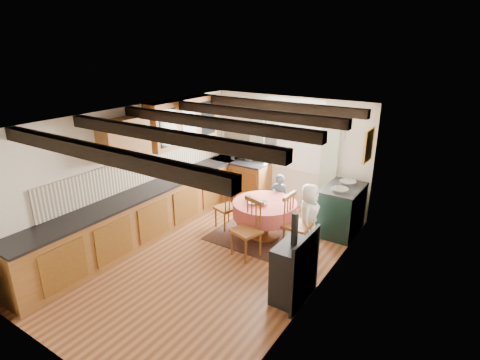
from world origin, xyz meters
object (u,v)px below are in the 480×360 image
Objects in this scene: aga_range at (342,209)px; cup at (249,197)px; child_right at (309,215)px; child_far at (279,198)px; cast_iron_stove at (293,257)px; chair_left at (226,206)px; dining_table at (264,220)px; chair_near at (246,229)px; chair_right at (298,223)px.

cup is (-1.42, -1.05, 0.28)m from aga_range.
aga_range is 0.87× the size of child_right.
cast_iron_stove is at bearing 111.40° from child_far.
child_right is (1.61, 0.22, 0.13)m from chair_left.
cup is (-1.10, -0.22, 0.17)m from child_right.
dining_table is at bearing 112.65° from chair_left.
chair_near is 1.46m from child_far.
aga_range is 0.76× the size of cast_iron_stove.
child_far is (-1.29, 2.06, -0.15)m from cast_iron_stove.
dining_table is 1.14× the size of chair_right.
child_far reaches higher than chair_near.
child_right reaches higher than chair_left.
chair_near is at bearing -120.92° from aga_range.
chair_right is 1.37m from cast_iron_stove.
chair_left is 0.59m from cup.
chair_right is at bearing 150.03° from child_right.
child_far reaches higher than aga_range.
child_right reaches higher than child_far.
chair_right is at bearing -7.98° from dining_table.
chair_near is 1.00× the size of aga_range.
child_far reaches higher than chair_left.
chair_right reaches higher than aga_range.
child_far reaches higher than chair_right.
chair_right is at bearing 112.24° from cast_iron_stove.
chair_near is 0.87× the size of child_right.
chair_left is at bearing -179.81° from cup.
cup is (-1.01, 0.04, 0.24)m from chair_right.
cast_iron_stove is 2.01m from cup.
child_right is at bearing 116.23° from chair_left.
child_right is at bearing -110.67° from aga_range.
chair_near is 2.03m from aga_range.
cup is at bearing -169.25° from dining_table.
child_far is 1.03m from child_right.
cup is at bearing 62.47° from child_far.
child_far is at bearing -166.43° from aga_range.
cast_iron_stove is (1.15, -0.61, 0.16)m from chair_near.
aga_range is 1.22m from child_far.
dining_table is 1.30× the size of chair_left.
cup is (0.51, 0.00, 0.30)m from chair_left.
dining_table is 0.82m from chair_left.
dining_table is 0.73m from chair_right.
chair_right is 1.17m from aga_range.
chair_left reaches higher than dining_table.
aga_range is at bearing 74.71° from chair_near.
cup is at bearing 88.53° from chair_right.
child_far is at bearing 44.97° from chair_right.
child_right is (-0.31, -0.83, 0.12)m from aga_range.
cast_iron_stove is at bearing -156.86° from chair_right.
chair_near is 0.82m from cup.
cup is at bearing 108.69° from chair_left.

